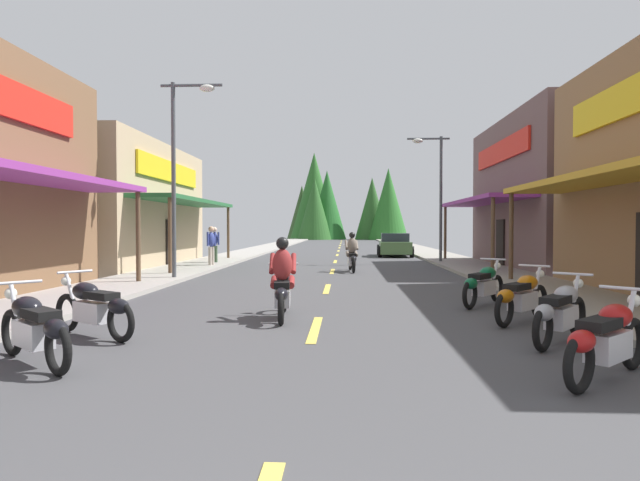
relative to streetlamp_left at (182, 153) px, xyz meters
name	(u,v)px	position (x,y,z in m)	size (l,w,h in m)	color
ground	(337,257)	(4.82, 14.92, -4.23)	(9.41, 93.36, 0.10)	#424244
sidewalk_left	(237,255)	(-1.21, 14.92, -4.12)	(2.65, 93.36, 0.12)	#9E9991
sidewalk_right	(438,256)	(10.84, 14.92, -4.12)	(2.65, 93.36, 0.12)	gray
centerline_dashes	(338,253)	(4.82, 19.30, -4.18)	(0.16, 70.24, 0.01)	#E0C64C
storefront_left_far	(96,206)	(-5.90, 6.38, -1.46)	(8.61, 11.14, 5.44)	tan
storefront_right_far	(575,193)	(15.33, 6.58, -0.93)	(8.19, 10.64, 6.50)	brown
streetlamp_left	(182,153)	(0.00, 0.00, 0.00)	(2.02, 0.30, 6.48)	#474C51
streetlamp_right	(435,181)	(9.62, 8.80, -0.20)	(2.02, 0.30, 6.11)	#474C51
motorcycle_parked_right_0	(607,338)	(8.31, -11.24, -3.69)	(1.61, 1.55, 1.04)	black
motorcycle_parked_right_1	(561,311)	(8.57, -9.25, -3.69)	(1.44, 1.71, 1.04)	black
motorcycle_parked_right_2	(522,296)	(8.58, -7.43, -3.69)	(1.49, 1.67, 1.04)	black
motorcycle_parked_right_3	(484,284)	(8.42, -5.29, -3.69)	(1.36, 1.77, 1.04)	black
motorcycle_parked_left_1	(34,327)	(1.40, -10.87, -3.69)	(1.72, 1.44, 1.04)	black
motorcycle_parked_left_2	(94,307)	(1.32, -9.09, -3.69)	(1.85, 1.25, 1.04)	black
rider_cruising_lead	(283,285)	(4.13, -7.22, -3.53)	(0.61, 2.14, 1.57)	black
rider_cruising_trailing	(352,255)	(5.59, 3.90, -3.53)	(0.60, 2.14, 1.57)	black
pedestrian_by_shop	(211,243)	(-0.48, 5.72, -3.13)	(0.39, 0.52, 1.80)	#B2A599
pedestrian_browsing	(214,243)	(-0.80, 7.58, -3.15)	(0.52, 0.39, 1.77)	#3F593F
parked_car_curbside	(395,245)	(8.32, 15.51, -3.50)	(2.20, 4.37, 1.40)	#4C723F
treeline_backdrop	(333,203)	(3.53, 63.03, 1.21)	(17.99, 12.07, 13.14)	#295723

